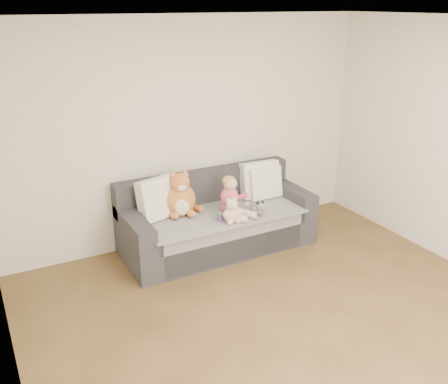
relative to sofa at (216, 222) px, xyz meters
name	(u,v)px	position (x,y,z in m)	size (l,w,h in m)	color
room_shell	(296,187)	(-0.11, -1.64, 0.99)	(5.00, 5.00, 5.00)	brown
sofa	(216,222)	(0.00, 0.00, 0.00)	(2.20, 0.94, 0.85)	#2A2A2F
cushion_left	(159,198)	(-0.65, 0.10, 0.39)	(0.54, 0.35, 0.47)	white
cushion_right_back	(260,179)	(0.66, 0.12, 0.38)	(0.49, 0.25, 0.45)	white
cushion_right_front	(265,182)	(0.69, 0.06, 0.36)	(0.42, 0.19, 0.40)	white
toddler	(232,198)	(0.10, -0.19, 0.35)	(0.31, 0.46, 0.45)	#EA5260
plush_cat	(181,197)	(-0.41, 0.06, 0.36)	(0.43, 0.38, 0.55)	#B76528
teddy_bear	(232,212)	(-0.02, -0.40, 0.28)	(0.23, 0.17, 0.30)	beige
plush_cow	(258,208)	(0.34, -0.36, 0.24)	(0.15, 0.23, 0.19)	white
sippy_cup	(220,216)	(-0.11, -0.31, 0.22)	(0.10, 0.07, 0.11)	#603797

